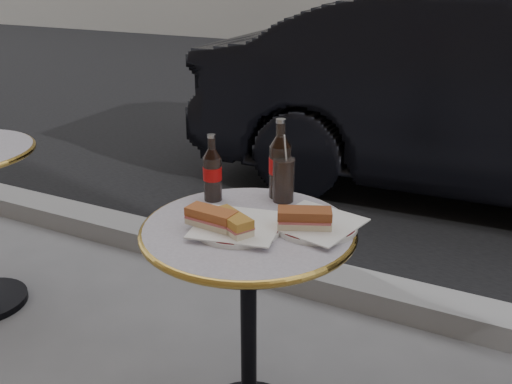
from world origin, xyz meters
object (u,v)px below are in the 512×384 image
at_px(plate_left, 238,227).
at_px(cola_bottle_left, 212,168).
at_px(parked_car, 512,99).
at_px(cola_glass, 283,180).
at_px(bistro_table, 249,333).
at_px(cola_bottle_right, 280,159).
at_px(plate_right, 315,225).

xyz_separation_m(plate_left, cola_bottle_left, (-0.18, 0.16, 0.10)).
height_order(plate_left, parked_car, parked_car).
bearing_deg(cola_glass, parked_car, 77.89).
distance_m(bistro_table, cola_bottle_right, 0.55).
relative_size(cola_glass, parked_car, 0.04).
bearing_deg(cola_bottle_left, cola_glass, 24.76).
xyz_separation_m(cola_bottle_right, parked_car, (0.53, 2.31, -0.21)).
bearing_deg(cola_bottle_left, bistro_table, -33.01).
height_order(plate_left, cola_glass, cola_glass).
xyz_separation_m(plate_right, cola_bottle_left, (-0.36, 0.04, 0.10)).
relative_size(plate_left, plate_right, 1.03).
relative_size(bistro_table, parked_car, 0.19).
height_order(plate_right, parked_car, parked_car).
bearing_deg(parked_car, cola_bottle_right, 163.88).
distance_m(bistro_table, plate_left, 0.37).
height_order(plate_left, cola_bottle_left, cola_bottle_left).
bearing_deg(bistro_table, cola_bottle_left, 146.99).
bearing_deg(plate_left, cola_glass, 84.31).
distance_m(plate_left, parked_car, 2.64).
relative_size(bistro_table, cola_bottle_right, 2.85).
bearing_deg(plate_right, plate_left, -148.49).
bearing_deg(plate_right, cola_bottle_right, 139.38).
xyz_separation_m(bistro_table, parked_car, (0.51, 2.55, 0.28)).
relative_size(bistro_table, plate_left, 2.97).
xyz_separation_m(cola_bottle_left, parked_car, (0.70, 2.43, -0.19)).
xyz_separation_m(bistro_table, cola_glass, (0.01, 0.22, 0.44)).
bearing_deg(cola_bottle_left, plate_left, -41.71).
bearing_deg(cola_bottle_right, plate_right, -40.62).
bearing_deg(bistro_table, plate_left, -114.07).
bearing_deg(parked_car, cola_bottle_left, 160.56).
distance_m(cola_bottle_left, cola_bottle_right, 0.21).
distance_m(plate_right, parked_car, 2.50).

